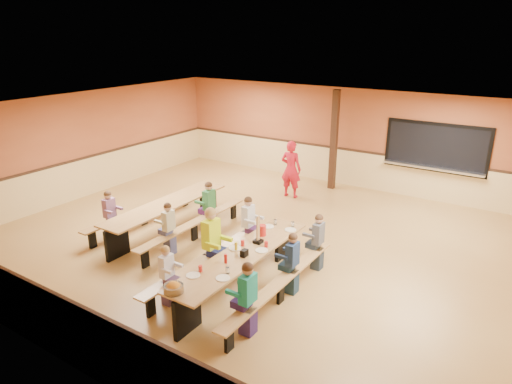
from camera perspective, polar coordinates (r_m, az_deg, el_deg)
The scene contains 23 objects.
ground at distance 10.60m, azimuth 0.56°, elevation -6.19°, with size 12.00×12.00×0.00m, color olive.
room_envelope at distance 10.32m, azimuth 0.58°, elevation -2.73°, with size 12.04×10.04×3.02m.
kitchen_pass_through at distance 13.63m, azimuth 21.55°, elevation 4.96°, with size 2.78×0.28×1.38m.
structural_post at distance 13.90m, azimuth 9.72°, elevation 6.37°, with size 0.18×0.18×3.00m, color black.
cafeteria_table_main at distance 8.53m, azimuth -1.73°, elevation -9.00°, with size 1.91×3.70×0.74m.
cafeteria_table_second at distance 11.08m, azimuth -11.04°, elevation -2.42°, with size 1.91×3.70×0.74m.
seated_child_white_left at distance 8.24m, azimuth -11.05°, elevation -10.24°, with size 0.33×0.27×1.12m, color silver, non-canonical shape.
seated_adult_yellow at distance 8.99m, azimuth -5.60°, elevation -6.28°, with size 0.46×0.38×1.40m, color #DAFF15, non-canonical shape.
seated_child_grey_left at distance 9.97m, azimuth -0.97°, elevation -4.03°, with size 0.38×0.31×1.23m, color silver, non-canonical shape.
seated_child_teal_right at distance 7.34m, azimuth -1.03°, elevation -13.27°, with size 0.39×0.32×1.25m, color #19897A, non-canonical shape.
seated_child_navy_right at distance 8.43m, azimuth 4.54°, elevation -8.94°, with size 0.36×0.29×1.18m, color navy, non-canonical shape.
seated_child_char_right at distance 9.29m, azimuth 7.75°, elevation -6.25°, with size 0.35×0.29×1.17m, color #4C5057, non-canonical shape.
seated_child_purple_sec at distance 11.02m, azimuth -17.78°, elevation -2.83°, with size 0.35×0.29×1.17m, color #8C5D85, non-canonical shape.
seated_child_green_sec at distance 10.93m, azimuth -5.86°, elevation -1.93°, with size 0.38×0.31×1.24m, color #31753D, non-canonical shape.
seated_child_tan_sec at distance 9.99m, azimuth -10.82°, elevation -4.56°, with size 0.35×0.28×1.16m, color beige, non-canonical shape.
standing_woman at distance 13.17m, azimuth 4.39°, elevation 2.87°, with size 0.61×0.40×1.67m, color red.
punch_pitcher at distance 9.10m, azimuth 0.78°, elevation -4.81°, with size 0.16×0.16×0.22m, color red.
chip_bowl at distance 7.38m, azimuth -10.28°, elevation -11.70°, with size 0.32×0.32×0.15m, color orange, non-canonical shape.
napkin_dispenser at distance 8.31m, azimuth -1.48°, elevation -7.64°, with size 0.10×0.14×0.13m, color black.
condiment_mustard at distance 8.52m, azimuth -2.50°, elevation -6.80°, with size 0.06×0.06×0.17m, color yellow.
condiment_ketchup at distance 8.10m, azimuth -3.81°, elevation -8.31°, with size 0.06×0.06×0.17m, color #B2140F.
table_paddle at distance 8.78m, azimuth 0.27°, elevation -5.56°, with size 0.16×0.16×0.56m.
place_settings at distance 8.41m, azimuth -1.75°, elevation -7.39°, with size 0.65×3.30×0.11m, color beige, non-canonical shape.
Camera 1 is at (5.11, -8.06, 4.60)m, focal length 32.00 mm.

